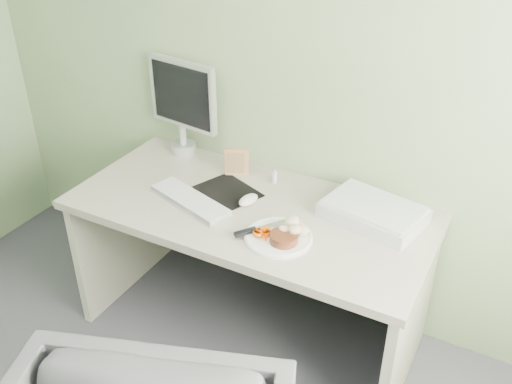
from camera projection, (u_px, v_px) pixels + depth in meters
The scene contains 14 objects.
wall_back at pixel (291, 45), 2.47m from camera, with size 3.50×3.50×0.00m, color gray.
desk at pixel (250, 241), 2.60m from camera, with size 1.60×0.75×0.73m.
plate at pixel (278, 237), 2.29m from camera, with size 0.28×0.28×0.01m, color white.
steak at pixel (284, 238), 2.25m from camera, with size 0.11×0.11×0.04m, color black.
potato_pile at pixel (293, 226), 2.29m from camera, with size 0.12×0.09×0.06m, color #AD7B54.
carrot_heap at pixel (262, 231), 2.29m from camera, with size 0.06×0.05×0.04m, color #F75305.
steak_knife at pixel (254, 230), 2.31m from camera, with size 0.16×0.21×0.02m.
mousepad at pixel (225, 192), 2.60m from camera, with size 0.28×0.25×0.00m, color black.
keyboard at pixel (190, 200), 2.53m from camera, with size 0.42×0.12×0.02m, color white.
computer_mouse at pixel (248, 200), 2.52m from camera, with size 0.06×0.11×0.04m, color white.
photo_frame at pixel (237, 162), 2.71m from camera, with size 0.11×0.01×0.14m, color #A6734D.
eyedrop_bottle at pixel (275, 177), 2.67m from camera, with size 0.02×0.02×0.07m.
scanner at pixel (373, 213), 2.40m from camera, with size 0.41×0.27×0.06m, color silver.
monitor at pixel (183, 102), 2.82m from camera, with size 0.41×0.13×0.49m.
Camera 1 is at (1.02, -0.22, 2.08)m, focal length 40.00 mm.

